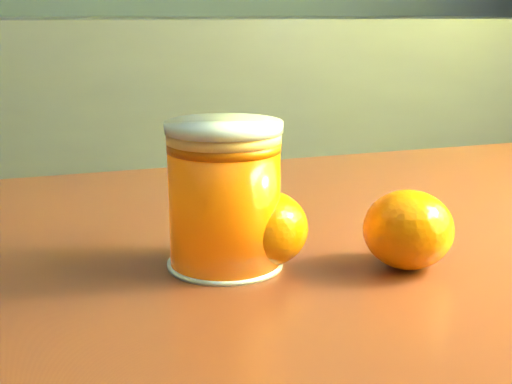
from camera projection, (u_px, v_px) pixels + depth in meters
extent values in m
cube|color=maroon|center=(380.00, 262.00, 0.61)|extent=(1.09, 0.85, 0.04)
cylinder|color=#E75704|center=(225.00, 205.00, 0.53)|extent=(0.08, 0.08, 0.10)
cylinder|color=#FFBD68|center=(224.00, 137.00, 0.52)|extent=(0.08, 0.08, 0.01)
cylinder|color=silver|center=(224.00, 128.00, 0.52)|extent=(0.09, 0.09, 0.01)
ellipsoid|color=orange|center=(265.00, 228.00, 0.54)|extent=(0.07, 0.07, 0.06)
ellipsoid|color=orange|center=(408.00, 229.00, 0.53)|extent=(0.08, 0.08, 0.06)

